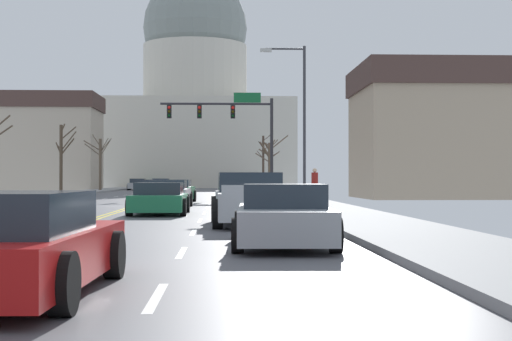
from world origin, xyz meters
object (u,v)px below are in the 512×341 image
(pickup_truck_near_04, at_px, (251,201))
(street_lamp_right, at_px, (298,110))
(sedan_oncoming_01, at_px, (161,186))
(sedan_oncoming_00, at_px, (152,188))
(signal_gantry, at_px, (232,121))
(pedestrian_00, at_px, (315,183))
(sedan_near_02, at_px, (168,194))
(sedan_oncoming_02, at_px, (138,185))
(sedan_near_01, at_px, (176,192))
(sedan_near_03, at_px, (159,199))
(sedan_oncoming_03, at_px, (150,184))
(sedan_near_05, at_px, (283,217))
(sedan_near_00, at_px, (237,190))
(sedan_near_06, at_px, (16,246))

(pickup_truck_near_04, bearing_deg, street_lamp_right, 79.47)
(sedan_oncoming_01, bearing_deg, sedan_oncoming_00, -89.34)
(signal_gantry, relative_size, pedestrian_00, 4.63)
(sedan_near_02, bearing_deg, sedan_oncoming_02, 97.90)
(sedan_near_01, bearing_deg, sedan_oncoming_01, 96.20)
(sedan_oncoming_01, bearing_deg, sedan_near_03, -85.38)
(sedan_oncoming_03, distance_m, pedestrian_00, 61.81)
(street_lamp_right, distance_m, sedan_oncoming_00, 27.01)
(signal_gantry, distance_m, sedan_near_05, 38.99)
(sedan_near_02, relative_size, sedan_oncoming_02, 1.02)
(pickup_truck_near_04, bearing_deg, signal_gantry, 90.34)
(sedan_near_00, height_order, sedan_near_05, sedan_near_05)
(sedan_near_03, xyz_separation_m, pedestrian_00, (7.03, 10.56, 0.53))
(sedan_near_03, distance_m, sedan_oncoming_01, 44.50)
(sedan_oncoming_02, distance_m, pedestrian_00, 49.26)
(sedan_near_02, distance_m, sedan_near_06, 26.22)
(sedan_near_03, bearing_deg, sedan_oncoming_02, 97.18)
(sedan_near_00, xyz_separation_m, sedan_near_02, (-3.40, -13.92, 0.03))
(street_lamp_right, xyz_separation_m, sedan_near_00, (-2.81, 11.51, -4.14))
(sedan_oncoming_03, bearing_deg, sedan_near_01, -83.09)
(sedan_near_01, height_order, sedan_near_05, sedan_near_01)
(sedan_oncoming_01, bearing_deg, sedan_oncoming_02, 105.44)
(sedan_near_00, bearing_deg, pickup_truck_near_04, -90.14)
(signal_gantry, bearing_deg, sedan_near_00, -86.95)
(sedan_near_06, bearing_deg, sedan_oncoming_00, 93.71)
(sedan_near_06, distance_m, sedan_oncoming_01, 64.13)
(sedan_near_06, relative_size, sedan_oncoming_03, 1.05)
(sedan_near_01, distance_m, sedan_near_03, 13.88)
(sedan_oncoming_00, height_order, sedan_oncoming_01, sedan_oncoming_01)
(sedan_near_02, relative_size, pickup_truck_near_04, 0.82)
(signal_gantry, distance_m, sedan_oncoming_01, 20.71)
(sedan_oncoming_02, bearing_deg, sedan_near_06, -84.63)
(sedan_near_00, relative_size, pedestrian_00, 2.63)
(sedan_near_01, bearing_deg, sedan_near_00, 62.06)
(signal_gantry, bearing_deg, street_lamp_right, -79.37)
(sedan_near_01, xyz_separation_m, sedan_oncoming_00, (-3.19, 20.02, -0.04))
(sedan_near_06, bearing_deg, signal_gantry, 86.23)
(signal_gantry, xyz_separation_m, sedan_near_03, (-2.97, -25.29, -4.78))
(sedan_oncoming_01, bearing_deg, sedan_near_05, -82.94)
(signal_gantry, distance_m, sedan_near_06, 45.31)
(sedan_near_00, bearing_deg, street_lamp_right, -76.28)
(sedan_near_06, xyz_separation_m, pedestrian_00, (7.02, 30.24, 0.52))
(sedan_near_00, relative_size, sedan_oncoming_00, 0.95)
(sedan_oncoming_01, bearing_deg, pickup_truck_near_04, -82.45)
(sedan_oncoming_00, bearing_deg, sedan_oncoming_02, 99.09)
(sedan_near_01, relative_size, sedan_near_06, 0.97)
(sedan_near_02, bearing_deg, sedan_near_06, -89.61)
(sedan_near_06, bearing_deg, sedan_oncoming_01, 93.21)
(sedan_oncoming_00, bearing_deg, street_lamp_right, -69.16)
(sedan_near_00, relative_size, sedan_oncoming_03, 1.02)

